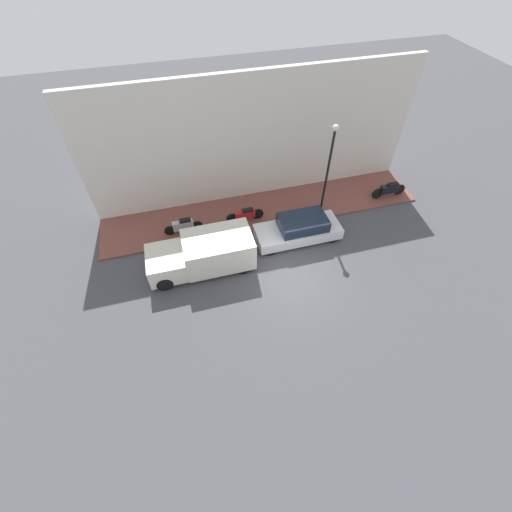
# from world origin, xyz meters

# --- Properties ---
(ground_plane) EXTENTS (60.00, 60.00, 0.00)m
(ground_plane) POSITION_xyz_m (0.00, 0.00, 0.00)
(ground_plane) COLOR #47474C
(sidewalk) EXTENTS (3.08, 17.83, 0.10)m
(sidewalk) POSITION_xyz_m (4.98, 0.00, 0.05)
(sidewalk) COLOR brown
(sidewalk) RESTS_ON ground_plane
(building_facade) EXTENTS (0.30, 17.83, 6.97)m
(building_facade) POSITION_xyz_m (6.66, 0.00, 3.48)
(building_facade) COLOR silver
(building_facade) RESTS_ON ground_plane
(parked_car) EXTENTS (1.73, 4.40, 1.34)m
(parked_car) POSITION_xyz_m (2.39, -1.21, 0.64)
(parked_car) COLOR silver
(parked_car) RESTS_ON ground_plane
(delivery_van) EXTENTS (2.05, 4.96, 1.76)m
(delivery_van) POSITION_xyz_m (1.75, 3.89, 0.91)
(delivery_van) COLOR silver
(delivery_van) RESTS_ON ground_plane
(motorcycle_red) EXTENTS (0.30, 2.06, 0.76)m
(motorcycle_red) POSITION_xyz_m (4.32, 1.18, 0.53)
(motorcycle_red) COLOR #B21E1E
(motorcycle_red) RESTS_ON sidewalk
(scooter_silver) EXTENTS (0.30, 2.01, 0.84)m
(scooter_silver) POSITION_xyz_m (4.32, 4.53, 0.55)
(scooter_silver) COLOR #B7B7BF
(scooter_silver) RESTS_ON sidewalk
(motorcycle_black) EXTENTS (0.30, 2.10, 0.90)m
(motorcycle_black) POSITION_xyz_m (4.17, -7.44, 0.59)
(motorcycle_black) COLOR black
(motorcycle_black) RESTS_ON sidewalk
(streetlamp) EXTENTS (0.31, 0.31, 5.23)m
(streetlamp) POSITION_xyz_m (3.83, -3.04, 3.35)
(streetlamp) COLOR black
(streetlamp) RESTS_ON sidewalk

